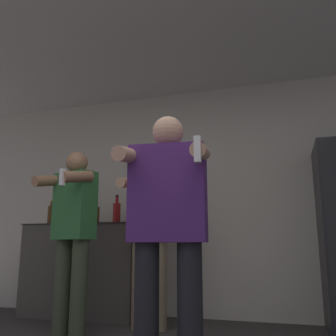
{
  "coord_description": "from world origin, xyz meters",
  "views": [
    {
      "loc": [
        0.84,
        -1.36,
        0.75
      ],
      "look_at": [
        0.18,
        0.77,
        1.22
      ],
      "focal_mm": 40.0,
      "sensor_mm": 36.0,
      "label": 1
    }
  ],
  "objects": [
    {
      "name": "wall_back",
      "position": [
        0.0,
        2.76,
        1.27
      ],
      "size": [
        7.0,
        0.06,
        2.55
      ],
      "color": "beige",
      "rests_on": "ground_plane"
    },
    {
      "name": "person_woman_foreground",
      "position": [
        0.19,
        0.76,
        0.87
      ],
      "size": [
        0.55,
        0.46,
        1.54
      ],
      "color": "black",
      "rests_on": "ground_plane"
    },
    {
      "name": "person_man_side",
      "position": [
        -0.97,
        1.61,
        0.91
      ],
      "size": [
        0.53,
        0.52,
        1.61
      ],
      "color": "#38422D",
      "rests_on": "ground_plane"
    },
    {
      "name": "bottle_red_label",
      "position": [
        -1.42,
        2.4,
        1.12
      ],
      "size": [
        0.09,
        0.09,
        0.34
      ],
      "color": "black",
      "rests_on": "counter"
    },
    {
      "name": "bottle_amber_bourbon",
      "position": [
        -1.74,
        2.4,
        1.11
      ],
      "size": [
        0.08,
        0.08,
        0.29
      ],
      "color": "#563314",
      "rests_on": "counter"
    },
    {
      "name": "bottle_clear_vodka",
      "position": [
        -0.73,
        2.4,
        1.09
      ],
      "size": [
        0.07,
        0.07,
        0.27
      ],
      "color": "silver",
      "rests_on": "counter"
    },
    {
      "name": "counter",
      "position": [
        -1.3,
        2.46,
        0.5
      ],
      "size": [
        1.34,
        0.57,
        0.99
      ],
      "color": "#47423D",
      "rests_on": "ground_plane"
    },
    {
      "name": "person_spectator_back",
      "position": [
        -0.4,
        2.04,
        0.96
      ],
      "size": [
        0.47,
        0.49,
        1.64
      ],
      "color": "#75664C",
      "rests_on": "ground_plane"
    },
    {
      "name": "bottle_green_wine",
      "position": [
        -1.16,
        2.4,
        1.1
      ],
      "size": [
        0.07,
        0.07,
        0.26
      ],
      "color": "#563314",
      "rests_on": "counter"
    },
    {
      "name": "ceiling_slab",
      "position": [
        0.0,
        1.36,
        2.57
      ],
      "size": [
        7.0,
        3.25,
        0.05
      ],
      "color": "silver",
      "rests_on": "wall_back"
    },
    {
      "name": "bottle_brown_liquor",
      "position": [
        -0.91,
        2.4,
        1.12
      ],
      "size": [
        0.08,
        0.08,
        0.31
      ],
      "color": "maroon",
      "rests_on": "counter"
    }
  ]
}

